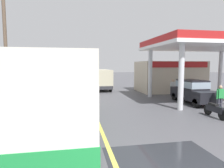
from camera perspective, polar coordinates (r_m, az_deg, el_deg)
ground at (r=24.11m, az=-7.92°, el=-1.64°), size 120.00×120.00×0.00m
lane_divider_stripe at (r=19.16m, az=-7.20°, el=-3.44°), size 0.16×50.00×0.01m
wet_puddle_patch at (r=6.43m, az=16.31°, el=-22.00°), size 3.54×3.23×0.01m
coach_bus_main at (r=9.95m, az=-14.77°, el=-1.82°), size 2.60×11.04×3.69m
gas_station_roadside at (r=21.37m, az=18.93°, el=4.28°), size 9.10×11.95×5.10m
car_at_pump at (r=16.50m, az=22.57°, el=-1.71°), size 1.70×4.20×1.82m
minibus_opposing_lane at (r=23.92m, az=-3.31°, el=1.89°), size 2.04×6.13×2.44m
motorcycle_parked_forecourt at (r=12.57m, az=27.90°, el=-6.68°), size 0.55×1.80×0.92m
pedestrian_near_pump at (r=14.54m, az=29.13°, el=-3.22°), size 0.55×0.22×1.66m
pedestrian_by_shop at (r=19.16m, az=17.43°, el=-0.85°), size 0.55×0.22×1.66m
car_trailing_behind_bus at (r=24.88m, az=-12.27°, el=0.86°), size 1.70×4.20×1.82m
utility_pole_roadside at (r=15.87m, az=-28.79°, el=10.66°), size 1.80×0.24×8.78m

